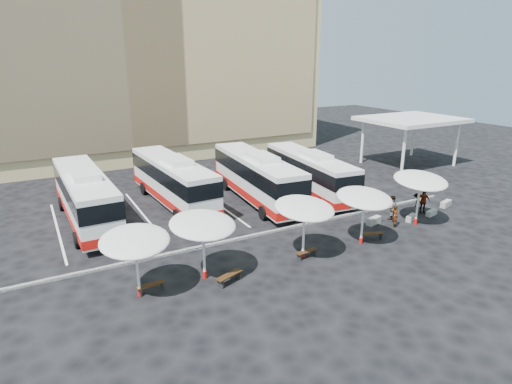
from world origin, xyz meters
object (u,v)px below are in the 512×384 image
conc_bench_3 (446,204)px  passenger_1 (392,207)px  wood_bench_1 (229,276)px  bus_2 (256,176)px  bus_0 (85,195)px  wood_bench_2 (307,252)px  wood_bench_3 (372,234)px  passenger_3 (416,203)px  bus_1 (173,179)px  passenger_2 (423,201)px  conc_bench_1 (411,218)px  sunshade_0 (135,241)px  passenger_0 (396,217)px  conc_bench_0 (374,221)px  sunshade_1 (203,225)px  bus_3 (309,172)px  sunshade_4 (421,181)px  wood_bench_0 (151,286)px  sunshade_3 (364,198)px  sunshade_2 (304,208)px  conc_bench_2 (432,213)px

conc_bench_3 → passenger_1: (-5.94, 0.09, 0.67)m
wood_bench_1 → conc_bench_3: 20.64m
bus_2 → bus_0: bearing=178.2°
wood_bench_2 → wood_bench_3: (5.37, 0.15, 0.01)m
passenger_3 → bus_1: bearing=-67.4°
passenger_2 → conc_bench_1: bearing=-129.7°
wood_bench_2 → bus_1: bearing=106.1°
bus_2 → wood_bench_1: bearing=-119.8°
sunshade_0 → passenger_0: bearing=1.6°
wood_bench_3 → bus_2: bearing=105.0°
conc_bench_3 → conc_bench_0: bearing=-179.8°
bus_2 → conc_bench_3: 15.43m
wood_bench_3 → conc_bench_0: 2.85m
wood_bench_2 → wood_bench_3: size_ratio=0.95×
bus_0 → sunshade_1: 12.58m
bus_1 → passenger_1: bearing=-43.4°
bus_2 → bus_3: bearing=-1.8°
wood_bench_3 → passenger_0: 3.04m
bus_2 → sunshade_1: bus_2 is taller
sunshade_1 → passenger_3: size_ratio=2.72×
sunshade_4 → wood_bench_0: size_ratio=2.99×
bus_1 → bus_3: bus_1 is taller
bus_2 → bus_3: size_ratio=1.07×
sunshade_1 → sunshade_3: sunshade_1 is taller
sunshade_3 → conc_bench_3: size_ratio=2.87×
sunshade_2 → passenger_3: size_ratio=2.59×
passenger_2 → sunshade_0: bearing=-146.6°
sunshade_2 → passenger_0: size_ratio=2.66×
conc_bench_1 → passenger_0: bearing=-170.5°
sunshade_3 → sunshade_4: bearing=6.7°
conc_bench_0 → bus_0: bearing=150.5°
sunshade_1 → conc_bench_3: 21.66m
bus_1 → sunshade_4: (13.85, -12.68, 1.19)m
sunshade_0 → sunshade_3: sunshade_3 is taller
wood_bench_3 → bus_1: bearing=124.9°
conc_bench_3 → passenger_2: 2.92m
passenger_3 → bus_0: bearing=-56.3°
sunshade_2 → wood_bench_2: 2.80m
sunshade_2 → bus_0: bearing=130.6°
sunshade_0 → conc_bench_1: 20.35m
bus_1 → passenger_1: 17.15m
wood_bench_1 → passenger_3: size_ratio=1.05×
sunshade_0 → passenger_2: (22.14, 1.60, -2.08)m
sunshade_0 → conc_bench_2: size_ratio=3.35×
wood_bench_0 → conc_bench_2: wood_bench_0 is taller
wood_bench_0 → wood_bench_1: wood_bench_1 is taller
sunshade_0 → wood_bench_2: bearing=-2.8°
wood_bench_1 → passenger_0: size_ratio=1.08×
wood_bench_1 → wood_bench_0: bearing=164.6°
wood_bench_0 → passenger_2: (21.55, 1.53, 0.59)m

